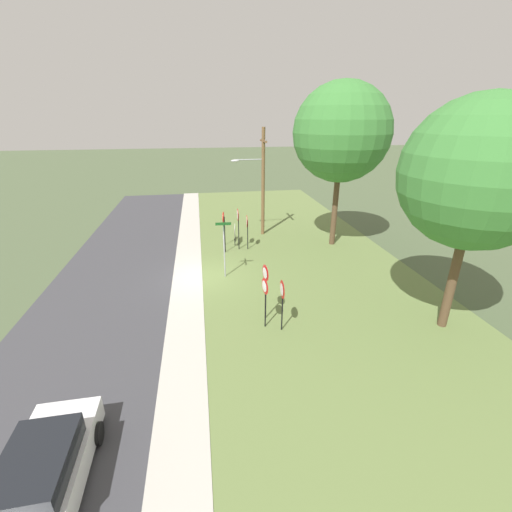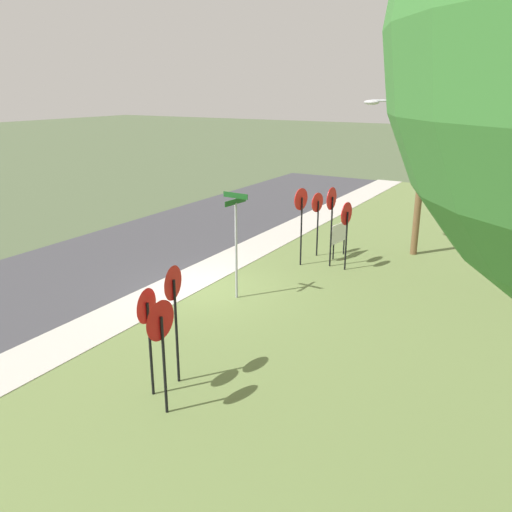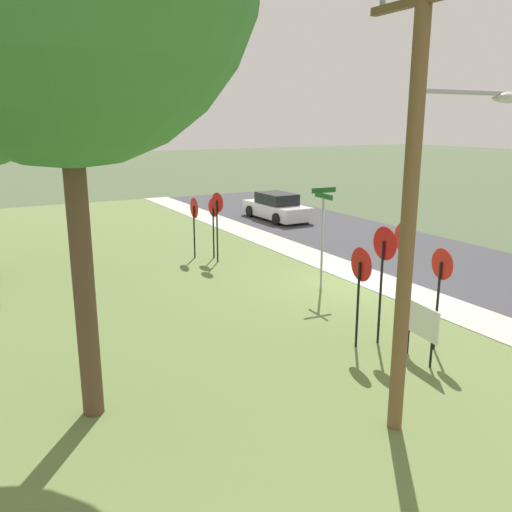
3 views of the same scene
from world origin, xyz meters
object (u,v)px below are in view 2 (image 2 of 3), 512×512
Objects in this scene: yield_sign_near_right at (147,317)px; yield_sign_near_left at (161,331)px; stop_sign_near_right at (346,221)px; notice_board at (339,235)px; stop_sign_far_center at (317,211)px; yield_sign_far_left at (173,297)px; utility_pole at (419,141)px; stop_sign_near_left at (301,210)px; street_name_post at (236,237)px; stop_sign_far_left at (331,209)px.

yield_sign_near_left is at bearing 50.97° from yield_sign_near_right.
stop_sign_near_right reaches higher than notice_board.
stop_sign_far_center is 10.03m from yield_sign_near_right.
utility_pole is at bearing 160.62° from yield_sign_far_left.
stop_sign_near_left is 1.18× the size of yield_sign_near_left.
notice_board is at bearing 160.64° from stop_sign_near_left.
stop_sign_far_center is at bearing -55.32° from utility_pole.
notice_board is at bearing 171.36° from yield_sign_far_left.
stop_sign_far_center is (-0.95, -1.46, -0.00)m from stop_sign_near_right.
utility_pole reaches higher than stop_sign_far_center.
street_name_post is at bearing 4.73° from stop_sign_near_left.
street_name_post is 7.90m from utility_pole.
stop_sign_near_left reaches higher than stop_sign_far_center.
yield_sign_far_left is 0.82× the size of street_name_post.
yield_sign_near_right is (8.74, 0.96, -0.29)m from stop_sign_near_left.
stop_sign_far_left is 1.21× the size of yield_sign_near_left.
yield_sign_near_left is 0.30× the size of utility_pole.
yield_sign_far_left is at bearing 2.45° from stop_sign_far_left.
street_name_post is (-4.47, -1.38, -0.06)m from yield_sign_far_left.
yield_sign_far_left reaches higher than stop_sign_near_right.
stop_sign_far_center is 4.89m from street_name_post.
notice_board is (-1.14, -0.11, -1.17)m from stop_sign_far_left.
stop_sign_far_center is at bearing -63.55° from notice_board.
street_name_post is at bearing -15.48° from stop_sign_far_left.
yield_sign_near_left is at bearing 22.72° from street_name_post.
yield_sign_near_right is (9.05, -0.56, -0.01)m from stop_sign_near_right.
stop_sign_near_left reaches higher than yield_sign_near_right.
stop_sign_near_left reaches higher than yield_sign_near_left.
utility_pole reaches higher than stop_sign_near_left.
utility_pole is at bearing 146.57° from stop_sign_far_left.
stop_sign_far_left is at bearing 12.89° from notice_board.
yield_sign_far_left is (-0.64, 0.14, 0.23)m from yield_sign_near_right.
stop_sign_near_right is 1.02× the size of yield_sign_near_left.
stop_sign_near_right is (-0.30, 1.51, -0.27)m from stop_sign_near_left.
utility_pole reaches higher than yield_sign_near_right.
utility_pole reaches higher than stop_sign_far_left.
yield_sign_near_right is at bearing -22.55° from yield_sign_far_left.
yield_sign_near_right is 1.80× the size of notice_board.
yield_sign_far_left is (8.10, 1.09, -0.06)m from stop_sign_near_left.
street_name_post is at bearing -176.92° from yield_sign_near_right.
stop_sign_near_left reaches higher than yield_sign_far_left.
yield_sign_far_left is (9.35, 1.04, 0.22)m from stop_sign_far_center.
stop_sign_far_left is (-0.38, 0.93, 0.05)m from stop_sign_near_left.
stop_sign_far_center is at bearing 176.11° from yield_sign_far_left.
yield_sign_near_right is (9.12, 0.02, -0.33)m from stop_sign_far_left.
stop_sign_far_center is 0.75× the size of street_name_post.
utility_pole reaches higher than street_name_post.
stop_sign_far_center is at bearing -173.29° from stop_sign_near_left.
stop_sign_far_center is 10.45m from yield_sign_near_left.
yield_sign_near_left is at bearing 5.30° from stop_sign_far_left.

